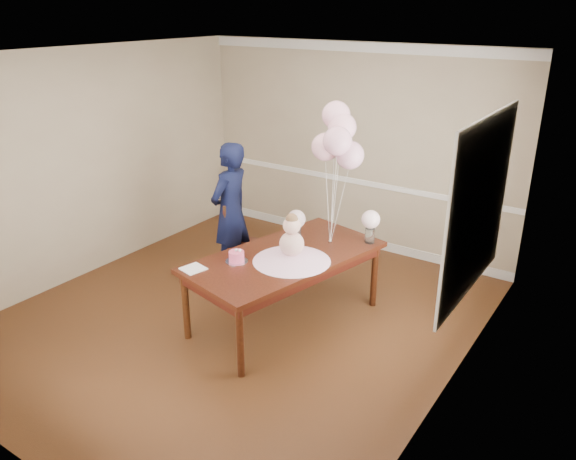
{
  "coord_description": "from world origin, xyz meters",
  "views": [
    {
      "loc": [
        3.37,
        -4.05,
        3.13
      ],
      "look_at": [
        0.5,
        0.21,
        1.05
      ],
      "focal_mm": 35.0,
      "sensor_mm": 36.0,
      "label": 1
    }
  ],
  "objects_px": {
    "dining_table_top": "(285,257)",
    "dining_chair_seat": "(246,245)",
    "woman": "(230,212)",
    "birthday_cake": "(237,256)"
  },
  "relations": [
    {
      "from": "dining_table_top",
      "to": "dining_chair_seat",
      "type": "xyz_separation_m",
      "value": [
        -0.98,
        0.6,
        -0.32
      ]
    },
    {
      "from": "dining_table_top",
      "to": "dining_chair_seat",
      "type": "height_order",
      "value": "dining_table_top"
    },
    {
      "from": "dining_chair_seat",
      "to": "woman",
      "type": "bearing_deg",
      "value": -167.89
    },
    {
      "from": "birthday_cake",
      "to": "woman",
      "type": "bearing_deg",
      "value": 132.26
    },
    {
      "from": "woman",
      "to": "dining_table_top",
      "type": "bearing_deg",
      "value": 63.36
    },
    {
      "from": "dining_table_top",
      "to": "birthday_cake",
      "type": "relative_size",
      "value": 13.33
    },
    {
      "from": "birthday_cake",
      "to": "woman",
      "type": "xyz_separation_m",
      "value": [
        -0.83,
        0.92,
        0.01
      ]
    },
    {
      "from": "dining_chair_seat",
      "to": "woman",
      "type": "xyz_separation_m",
      "value": [
        -0.16,
        -0.08,
        0.42
      ]
    },
    {
      "from": "birthday_cake",
      "to": "dining_chair_seat",
      "type": "height_order",
      "value": "birthday_cake"
    },
    {
      "from": "birthday_cake",
      "to": "dining_chair_seat",
      "type": "bearing_deg",
      "value": 124.08
    }
  ]
}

